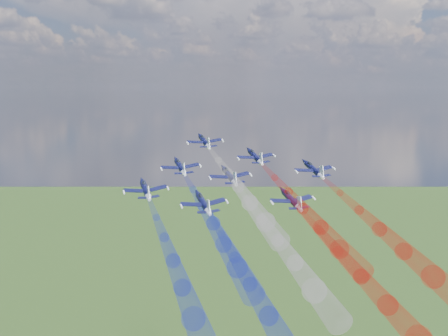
% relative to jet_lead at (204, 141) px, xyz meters
% --- Properties ---
extents(jet_lead, '(16.02, 16.88, 6.97)m').
position_rel_jet_lead_xyz_m(jet_lead, '(0.00, 0.00, 0.00)').
color(jet_lead, black).
extents(trail_lead, '(31.60, 43.69, 16.68)m').
position_rel_jet_lead_xyz_m(trail_lead, '(16.92, -24.73, -7.55)').
color(trail_lead, white).
extents(jet_inner_left, '(16.02, 16.88, 6.97)m').
position_rel_jet_lead_xyz_m(jet_inner_left, '(-1.12, -15.16, -4.99)').
color(jet_inner_left, black).
extents(trail_inner_left, '(31.60, 43.69, 16.68)m').
position_rel_jet_lead_xyz_m(trail_inner_left, '(15.80, -39.89, -12.53)').
color(trail_inner_left, '#1A28DF').
extents(jet_inner_right, '(16.02, 16.88, 6.97)m').
position_rel_jet_lead_xyz_m(jet_inner_right, '(15.42, -3.97, -3.14)').
color(jet_inner_right, black).
extents(trail_inner_right, '(31.60, 43.69, 16.68)m').
position_rel_jet_lead_xyz_m(trail_inner_right, '(32.35, -28.71, -10.69)').
color(trail_inner_right, red).
extents(jet_outer_left, '(16.02, 16.88, 6.97)m').
position_rel_jet_lead_xyz_m(jet_outer_left, '(-3.40, -30.62, -8.18)').
color(jet_outer_left, black).
extents(trail_outer_left, '(31.60, 43.69, 16.68)m').
position_rel_jet_lead_xyz_m(trail_outer_left, '(13.53, -55.35, -15.73)').
color(trail_outer_left, '#1A28DF').
extents(jet_center_third, '(16.02, 16.88, 6.97)m').
position_rel_jet_lead_xyz_m(jet_center_third, '(13.17, -19.68, -5.91)').
color(jet_center_third, black).
extents(trail_center_third, '(31.60, 43.69, 16.68)m').
position_rel_jet_lead_xyz_m(trail_center_third, '(30.09, -44.41, -13.46)').
color(trail_center_third, white).
extents(jet_outer_right, '(16.02, 16.88, 6.97)m').
position_rel_jet_lead_xyz_m(jet_outer_right, '(31.32, -8.38, -5.18)').
color(jet_outer_right, black).
extents(trail_outer_right, '(31.60, 43.69, 16.68)m').
position_rel_jet_lead_xyz_m(trail_outer_right, '(48.24, -33.11, -12.73)').
color(trail_outer_right, red).
extents(jet_rear_left, '(16.02, 16.88, 6.97)m').
position_rel_jet_lead_xyz_m(jet_rear_left, '(11.81, -34.32, -9.59)').
color(jet_rear_left, black).
extents(trail_rear_left, '(31.60, 43.69, 16.68)m').
position_rel_jet_lead_xyz_m(trail_rear_left, '(28.73, -59.06, -17.14)').
color(trail_rear_left, '#1A28DF').
extents(jet_rear_right, '(16.02, 16.88, 6.97)m').
position_rel_jet_lead_xyz_m(jet_rear_right, '(28.84, -24.20, -9.79)').
color(jet_rear_right, black).
extents(trail_rear_right, '(31.60, 43.69, 16.68)m').
position_rel_jet_lead_xyz_m(trail_rear_right, '(45.77, -48.93, -17.34)').
color(trail_rear_right, red).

